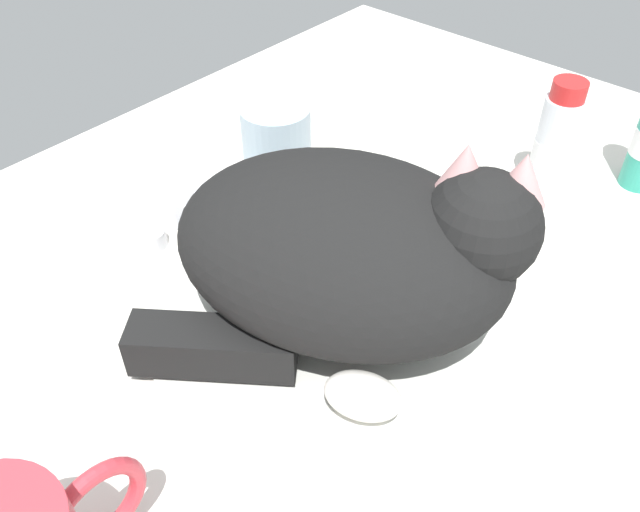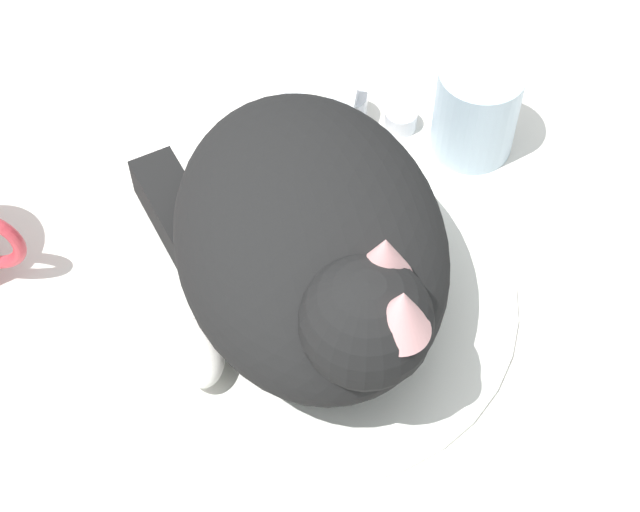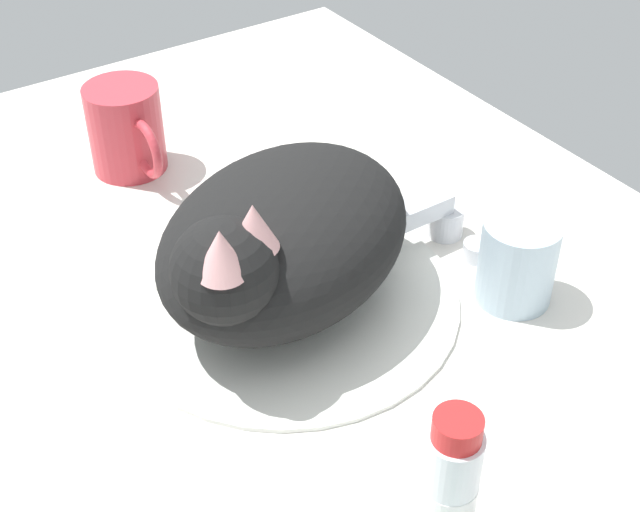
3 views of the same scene
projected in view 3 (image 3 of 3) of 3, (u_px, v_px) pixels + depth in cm
name	position (u px, v px, depth cm)	size (l,w,h in cm)	color
ground_plane	(288.00, 314.00, 84.28)	(110.00, 82.50, 3.00)	silver
sink_basin	(287.00, 298.00, 83.10)	(31.79, 31.79, 0.84)	silver
faucet	(434.00, 221.00, 89.52)	(12.38, 11.08, 5.16)	silver
cat	(278.00, 241.00, 78.03)	(29.81, 31.57, 15.72)	black
coffee_mug	(127.00, 130.00, 98.44)	(12.68, 8.22, 9.88)	#C63842
rinse_cup	(517.00, 261.00, 81.39)	(7.04, 7.04, 8.29)	silver
toothpaste_bottle	(449.00, 486.00, 59.94)	(3.95, 3.95, 12.26)	white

